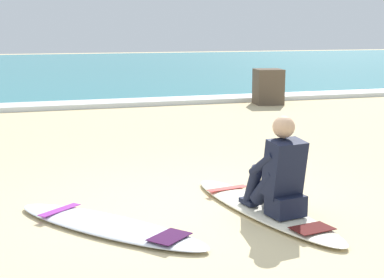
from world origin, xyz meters
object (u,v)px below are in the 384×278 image
surfboard_spare_near (107,225)px  shoreline_rock (268,87)px  surfer_seated (279,176)px  surfboard_main (262,208)px

surfboard_spare_near → shoreline_rock: bearing=55.4°
surfer_seated → surfboard_spare_near: size_ratio=0.46×
surfboard_spare_near → shoreline_rock: size_ratio=2.40×
surfboard_main → surfboard_spare_near: (-1.57, -0.02, 0.00)m
surfboard_spare_near → surfer_seated: bearing=-8.5°
shoreline_rock → surfer_seated: bearing=-115.0°
surfboard_main → shoreline_rock: bearing=64.0°
surfboard_main → shoreline_rock: size_ratio=2.90×
surfer_seated → surfboard_spare_near: 1.68m
surfboard_main → surfboard_spare_near: same height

